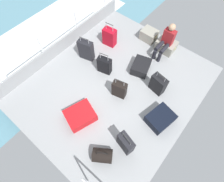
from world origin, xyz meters
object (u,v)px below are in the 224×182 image
Objects in this scene: suitcase_7 at (86,50)px; duffel_bag at (102,155)px; suitcase_4 at (119,89)px; suitcase_5 at (126,143)px; passenger_seated at (166,40)px; suitcase_3 at (80,115)px; suitcase_6 at (160,118)px; cargo_crate_1 at (166,46)px; suitcase_0 at (104,65)px; suitcase_2 at (141,67)px; suitcase_8 at (158,84)px; cargo_crate_0 at (149,35)px; suitcase_1 at (110,37)px.

suitcase_7 reaches higher than duffel_bag.
suitcase_7 is (-1.63, 0.41, 0.06)m from suitcase_4.
passenger_seated is at bearing 105.98° from suitcase_5.
suitcase_6 is (1.63, 1.25, -0.00)m from suitcase_3.
suitcase_6 is (1.19, -2.23, -0.04)m from cargo_crate_1.
suitcase_2 is at bearing 42.90° from suitcase_0.
suitcase_8 reaches higher than suitcase_3.
suitcase_6 is at bearing -50.50° from cargo_crate_0.
cargo_crate_0 reaches higher than suitcase_6.
suitcase_0 reaches higher than suitcase_4.
suitcase_4 is (0.59, -2.35, 0.10)m from cargo_crate_0.
suitcase_7 is at bearing 165.92° from suitcase_4.
suitcase_2 is at bearing -98.14° from passenger_seated.
suitcase_1 is 3.04m from suitcase_6.
suitcase_4 is 0.87× the size of suitcase_7.
suitcase_4 is 1.28× the size of duffel_bag.
passenger_seated is at bearing 100.07° from duffel_bag.
suitcase_5 reaches higher than suitcase_8.
suitcase_5 is (1.05, -2.14, 0.15)m from suitcase_2.
suitcase_4 is at bearing -177.27° from suitcase_6.
suitcase_5 is at bearing 6.40° from suitcase_3.
suitcase_0 is 0.93× the size of suitcase_7.
suitcase_3 is at bearing -97.15° from cargo_crate_1.
suitcase_7 reaches higher than suitcase_6.
suitcase_0 reaches higher than cargo_crate_0.
passenger_seated reaches higher than cargo_crate_0.
suitcase_1 reaches higher than suitcase_8.
suitcase_5 reaches higher than suitcase_2.
suitcase_2 is at bearing 82.75° from suitcase_3.
suitcase_1 is 1.47× the size of duffel_bag.
suitcase_1 is (-1.57, -0.79, -0.24)m from passenger_seated.
suitcase_0 reaches higher than suitcase_8.
cargo_crate_0 is 0.81m from passenger_seated.
suitcase_0 is 1.07× the size of suitcase_4.
suitcase_3 is at bearing -117.87° from suitcase_8.
suitcase_3 is at bearing -85.83° from cargo_crate_0.
cargo_crate_1 is 1.15× the size of duffel_bag.
passenger_seated is at bearing 61.70° from suitcase_0.
suitcase_7 reaches higher than suitcase_3.
suitcase_2 is 2.31m from suitcase_3.
suitcase_0 is 0.99× the size of suitcase_6.
suitcase_5 is at bearing -104.60° from suitcase_6.
passenger_seated is 3.76m from duffel_bag.
suitcase_2 is at bearing -96.95° from cargo_crate_1.
duffel_bag is at bearing -39.59° from suitcase_7.
suitcase_0 is at bearing -97.26° from cargo_crate_0.
cargo_crate_1 is 0.84× the size of suitcase_0.
suitcase_1 is (-1.57, -0.96, 0.12)m from cargo_crate_1.
duffel_bag is (2.38, -1.97, -0.17)m from suitcase_7.
suitcase_6 is (1.33, -1.04, -0.00)m from suitcase_2.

